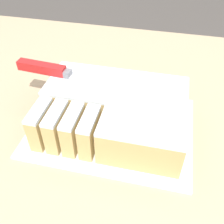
% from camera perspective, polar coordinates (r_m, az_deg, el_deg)
% --- Properties ---
extents(cake_board, '(0.36, 0.27, 0.01)m').
position_cam_1_polar(cake_board, '(0.61, 0.00, -3.18)').
color(cake_board, white).
rests_on(cake_board, countertop).
extents(cake, '(0.31, 0.22, 0.08)m').
position_cam_1_polar(cake, '(0.58, 0.62, 0.17)').
color(cake, tan).
rests_on(cake, cake_board).
extents(knife, '(0.34, 0.05, 0.02)m').
position_cam_1_polar(knife, '(0.63, -12.30, 8.75)').
color(knife, silver).
rests_on(knife, cake).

